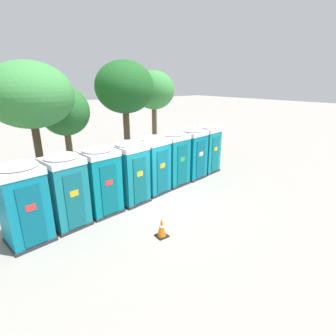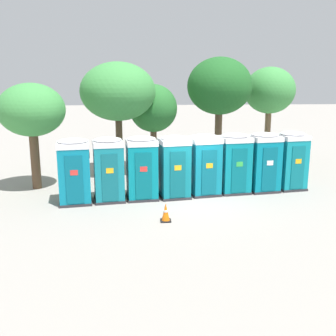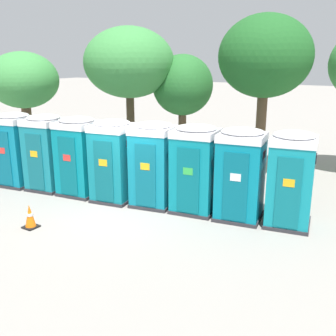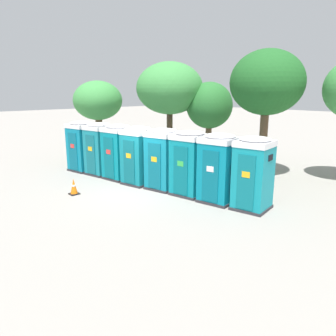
{
  "view_description": "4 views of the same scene",
  "coord_description": "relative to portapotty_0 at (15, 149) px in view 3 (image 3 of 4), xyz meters",
  "views": [
    {
      "loc": [
        -5.51,
        -8.34,
        4.73
      ],
      "look_at": [
        1.47,
        0.77,
        0.9
      ],
      "focal_mm": 28.0,
      "sensor_mm": 36.0,
      "label": 1
    },
    {
      "loc": [
        -2.07,
        -15.1,
        4.72
      ],
      "look_at": [
        -0.98,
        0.39,
        1.22
      ],
      "focal_mm": 42.0,
      "sensor_mm": 36.0,
      "label": 2
    },
    {
      "loc": [
        6.83,
        -8.73,
        4.31
      ],
      "look_at": [
        1.06,
        0.71,
        1.22
      ],
      "focal_mm": 42.0,
      "sensor_mm": 36.0,
      "label": 3
    },
    {
      "loc": [
        10.37,
        -8.22,
        4.01
      ],
      "look_at": [
        0.86,
        0.67,
        0.93
      ],
      "focal_mm": 35.0,
      "sensor_mm": 36.0,
      "label": 4
    }
  ],
  "objects": [
    {
      "name": "traffic_cone",
      "position": [
        3.39,
        -2.29,
        -0.97
      ],
      "size": [
        0.36,
        0.36,
        0.64
      ],
      "color": "black",
      "rests_on": "ground"
    },
    {
      "name": "portapotty_0",
      "position": [
        0.0,
        0.0,
        0.0
      ],
      "size": [
        1.4,
        1.37,
        2.54
      ],
      "color": "#2D2D33",
      "rests_on": "ground"
    },
    {
      "name": "portapotty_6",
      "position": [
        7.81,
        1.2,
        -0.0
      ],
      "size": [
        1.4,
        1.37,
        2.54
      ],
      "color": "#2D2D33",
      "rests_on": "ground"
    },
    {
      "name": "street_tree_0",
      "position": [
        1.5,
        4.71,
        2.84
      ],
      "size": [
        3.68,
        3.68,
        5.57
      ],
      "color": "#4C3826",
      "rests_on": "ground"
    },
    {
      "name": "street_tree_3",
      "position": [
        3.27,
        6.03,
        1.92
      ],
      "size": [
        2.53,
        2.53,
        4.49
      ],
      "color": "brown",
      "rests_on": "ground"
    },
    {
      "name": "ground_plane",
      "position": [
        4.64,
        0.17,
        -1.28
      ],
      "size": [
        120.0,
        120.0,
        0.0
      ],
      "primitive_type": "plane",
      "color": "gray"
    },
    {
      "name": "portapotty_2",
      "position": [
        2.6,
        0.42,
        0.0
      ],
      "size": [
        1.36,
        1.33,
        2.54
      ],
      "color": "#2D2D33",
      "rests_on": "ground"
    },
    {
      "name": "street_tree_4",
      "position": [
        -2.05,
        2.28,
        2.13
      ],
      "size": [
        2.84,
        2.84,
        4.59
      ],
      "color": "brown",
      "rests_on": "ground"
    },
    {
      "name": "portapotty_4",
      "position": [
        5.2,
        0.84,
        0.0
      ],
      "size": [
        1.4,
        1.4,
        2.54
      ],
      "color": "#2D2D33",
      "rests_on": "ground"
    },
    {
      "name": "street_tree_2",
      "position": [
        6.76,
        5.91,
        3.07
      ],
      "size": [
        3.4,
        3.4,
        5.88
      ],
      "color": "brown",
      "rests_on": "ground"
    },
    {
      "name": "portapotty_3",
      "position": [
        3.92,
        0.54,
        0.0
      ],
      "size": [
        1.36,
        1.37,
        2.54
      ],
      "color": "#2D2D33",
      "rests_on": "ground"
    },
    {
      "name": "portapotty_7",
      "position": [
        9.11,
        1.44,
        0.0
      ],
      "size": [
        1.34,
        1.37,
        2.54
      ],
      "color": "#2D2D33",
      "rests_on": "ground"
    },
    {
      "name": "portapotty_5",
      "position": [
        6.5,
        1.05,
        -0.0
      ],
      "size": [
        1.39,
        1.36,
        2.54
      ],
      "color": "#2D2D33",
      "rests_on": "ground"
    },
    {
      "name": "portapotty_1",
      "position": [
        1.3,
        0.24,
        0.0
      ],
      "size": [
        1.35,
        1.37,
        2.54
      ],
      "color": "#2D2D33",
      "rests_on": "ground"
    }
  ]
}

